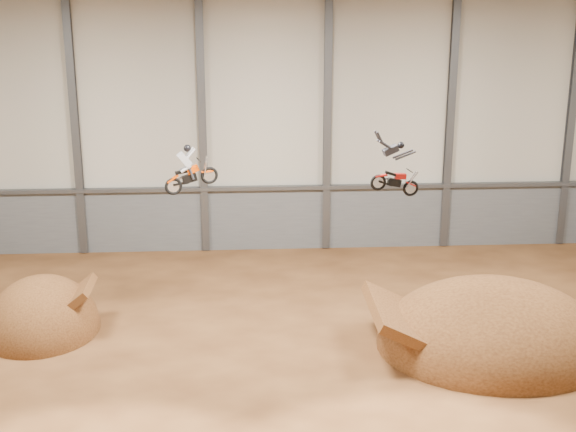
{
  "coord_description": "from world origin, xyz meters",
  "views": [
    {
      "loc": [
        -1.25,
        -27.48,
        14.71
      ],
      "look_at": [
        0.59,
        4.0,
        5.18
      ],
      "focal_mm": 50.0,
      "sensor_mm": 36.0,
      "label": 1
    }
  ],
  "objects_px": {
    "landing_ramp": "(492,346)",
    "fmx_rider_b": "(394,165)",
    "takeoff_ramp": "(43,331)",
    "fmx_rider_a": "(193,165)"
  },
  "relations": [
    {
      "from": "landing_ramp",
      "to": "fmx_rider_b",
      "type": "bearing_deg",
      "value": -173.2
    },
    {
      "from": "fmx_rider_a",
      "to": "fmx_rider_b",
      "type": "distance_m",
      "value": 8.87
    },
    {
      "from": "takeoff_ramp",
      "to": "fmx_rider_b",
      "type": "distance_m",
      "value": 16.67
    },
    {
      "from": "takeoff_ramp",
      "to": "fmx_rider_a",
      "type": "height_order",
      "value": "fmx_rider_a"
    },
    {
      "from": "takeoff_ramp",
      "to": "fmx_rider_b",
      "type": "bearing_deg",
      "value": -12.32
    },
    {
      "from": "landing_ramp",
      "to": "fmx_rider_a",
      "type": "bearing_deg",
      "value": 163.3
    },
    {
      "from": "fmx_rider_a",
      "to": "takeoff_ramp",
      "type": "bearing_deg",
      "value": 174.08
    },
    {
      "from": "landing_ramp",
      "to": "fmx_rider_b",
      "type": "height_order",
      "value": "fmx_rider_b"
    },
    {
      "from": "landing_ramp",
      "to": "fmx_rider_b",
      "type": "relative_size",
      "value": 3.7
    },
    {
      "from": "takeoff_ramp",
      "to": "fmx_rider_a",
      "type": "bearing_deg",
      "value": 9.23
    }
  ]
}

